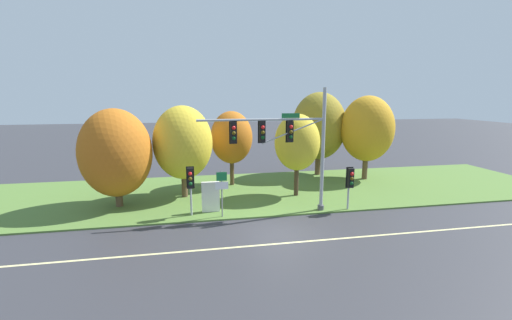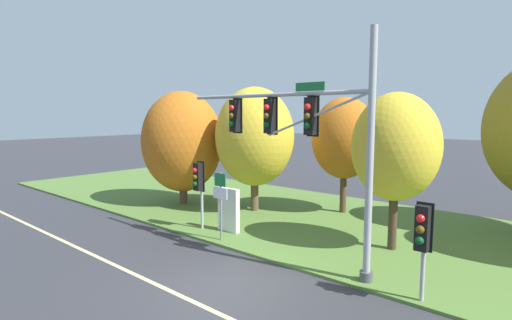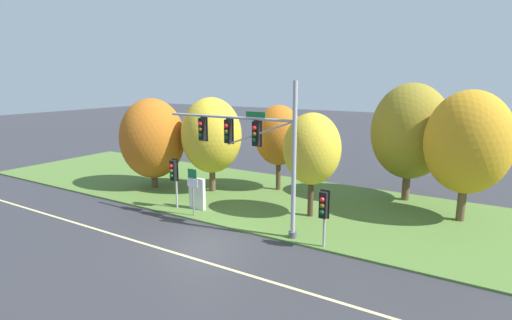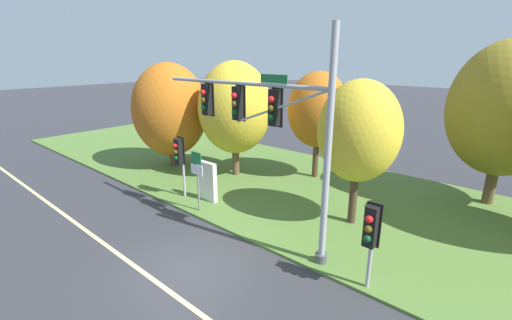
{
  "view_description": "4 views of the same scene",
  "coord_description": "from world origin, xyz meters",
  "px_view_note": "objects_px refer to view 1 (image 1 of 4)",
  "views": [
    {
      "loc": [
        -4.6,
        -16.57,
        7.21
      ],
      "look_at": [
        -0.75,
        3.33,
        3.4
      ],
      "focal_mm": 24.0,
      "sensor_mm": 36.0,
      "label": 1
    },
    {
      "loc": [
        8.46,
        -8.05,
        5.19
      ],
      "look_at": [
        -1.33,
        3.32,
        3.45
      ],
      "focal_mm": 28.0,
      "sensor_mm": 36.0,
      "label": 2
    },
    {
      "loc": [
        11.55,
        -13.7,
        7.81
      ],
      "look_at": [
        0.39,
        4.42,
        3.44
      ],
      "focal_mm": 28.0,
      "sensor_mm": 36.0,
      "label": 3
    },
    {
      "loc": [
        8.35,
        -6.02,
        6.76
      ],
      "look_at": [
        0.03,
        3.51,
        2.92
      ],
      "focal_mm": 24.0,
      "sensor_mm": 36.0,
      "label": 4
    }
  ],
  "objects_px": {
    "tree_right_far": "(367,129)",
    "pedestrian_signal_near_kerb": "(190,181)",
    "tree_nearest_road": "(116,153)",
    "tree_left_of_mast": "(183,143)",
    "traffic_signal_mast": "(286,140)",
    "route_sign_post": "(222,187)",
    "tree_tall_centre": "(319,126)",
    "tree_behind_signpost": "(232,138)",
    "info_kiosk": "(211,197)",
    "pedestrian_signal_further_along": "(350,180)",
    "tree_mid_verge": "(297,143)"
  },
  "relations": [
    {
      "from": "pedestrian_signal_further_along",
      "to": "tree_behind_signpost",
      "type": "distance_m",
      "value": 10.22
    },
    {
      "from": "traffic_signal_mast",
      "to": "tree_left_of_mast",
      "type": "height_order",
      "value": "traffic_signal_mast"
    },
    {
      "from": "traffic_signal_mast",
      "to": "info_kiosk",
      "type": "relative_size",
      "value": 4.12
    },
    {
      "from": "tree_behind_signpost",
      "to": "tree_tall_centre",
      "type": "xyz_separation_m",
      "value": [
        8.16,
        2.19,
        0.59
      ]
    },
    {
      "from": "tree_right_far",
      "to": "info_kiosk",
      "type": "bearing_deg",
      "value": -156.03
    },
    {
      "from": "pedestrian_signal_near_kerb",
      "to": "tree_tall_centre",
      "type": "height_order",
      "value": "tree_tall_centre"
    },
    {
      "from": "tree_mid_verge",
      "to": "info_kiosk",
      "type": "height_order",
      "value": "tree_mid_verge"
    },
    {
      "from": "tree_right_far",
      "to": "pedestrian_signal_near_kerb",
      "type": "bearing_deg",
      "value": -155.68
    },
    {
      "from": "tree_nearest_road",
      "to": "tree_left_of_mast",
      "type": "bearing_deg",
      "value": 18.39
    },
    {
      "from": "tree_behind_signpost",
      "to": "tree_mid_verge",
      "type": "distance_m",
      "value": 5.73
    },
    {
      "from": "tree_tall_centre",
      "to": "tree_left_of_mast",
      "type": "bearing_deg",
      "value": -157.7
    },
    {
      "from": "tree_right_far",
      "to": "info_kiosk",
      "type": "distance_m",
      "value": 15.34
    },
    {
      "from": "traffic_signal_mast",
      "to": "pedestrian_signal_near_kerb",
      "type": "height_order",
      "value": "traffic_signal_mast"
    },
    {
      "from": "tree_tall_centre",
      "to": "info_kiosk",
      "type": "bearing_deg",
      "value": -140.43
    },
    {
      "from": "pedestrian_signal_further_along",
      "to": "pedestrian_signal_near_kerb",
      "type": "bearing_deg",
      "value": 175.72
    },
    {
      "from": "pedestrian_signal_further_along",
      "to": "tree_behind_signpost",
      "type": "xyz_separation_m",
      "value": [
        -6.49,
        7.67,
        1.9
      ]
    },
    {
      "from": "pedestrian_signal_near_kerb",
      "to": "route_sign_post",
      "type": "bearing_deg",
      "value": -13.42
    },
    {
      "from": "tree_left_of_mast",
      "to": "route_sign_post",
      "type": "bearing_deg",
      "value": -64.38
    },
    {
      "from": "tree_behind_signpost",
      "to": "info_kiosk",
      "type": "xyz_separation_m",
      "value": [
        -2.11,
        -6.3,
        -2.9
      ]
    },
    {
      "from": "tree_left_of_mast",
      "to": "tree_tall_centre",
      "type": "relative_size",
      "value": 0.87
    },
    {
      "from": "tree_tall_centre",
      "to": "tree_right_far",
      "type": "distance_m",
      "value": 4.17
    },
    {
      "from": "tree_behind_signpost",
      "to": "tree_tall_centre",
      "type": "bearing_deg",
      "value": 15.01
    },
    {
      "from": "tree_tall_centre",
      "to": "tree_nearest_road",
      "type": "bearing_deg",
      "value": -158.7
    },
    {
      "from": "route_sign_post",
      "to": "tree_mid_verge",
      "type": "bearing_deg",
      "value": 31.37
    },
    {
      "from": "info_kiosk",
      "to": "tree_tall_centre",
      "type": "bearing_deg",
      "value": 39.57
    },
    {
      "from": "tree_tall_centre",
      "to": "tree_right_far",
      "type": "bearing_deg",
      "value": -35.37
    },
    {
      "from": "tree_behind_signpost",
      "to": "pedestrian_signal_near_kerb",
      "type": "bearing_deg",
      "value": -115.45
    },
    {
      "from": "pedestrian_signal_near_kerb",
      "to": "tree_behind_signpost",
      "type": "relative_size",
      "value": 0.51
    },
    {
      "from": "tree_behind_signpost",
      "to": "route_sign_post",
      "type": "bearing_deg",
      "value": -101.48
    },
    {
      "from": "traffic_signal_mast",
      "to": "tree_tall_centre",
      "type": "xyz_separation_m",
      "value": [
        5.74,
        9.47,
        -0.08
      ]
    },
    {
      "from": "route_sign_post",
      "to": "tree_nearest_road",
      "type": "relative_size",
      "value": 0.44
    },
    {
      "from": "traffic_signal_mast",
      "to": "tree_left_of_mast",
      "type": "bearing_deg",
      "value": 143.33
    },
    {
      "from": "traffic_signal_mast",
      "to": "info_kiosk",
      "type": "distance_m",
      "value": 5.85
    },
    {
      "from": "info_kiosk",
      "to": "pedestrian_signal_further_along",
      "type": "bearing_deg",
      "value": -9.08
    },
    {
      "from": "route_sign_post",
      "to": "tree_right_far",
      "type": "xyz_separation_m",
      "value": [
        13.06,
        7.15,
        2.54
      ]
    },
    {
      "from": "tree_nearest_road",
      "to": "tree_mid_verge",
      "type": "height_order",
      "value": "tree_nearest_road"
    },
    {
      "from": "tree_behind_signpost",
      "to": "info_kiosk",
      "type": "height_order",
      "value": "tree_behind_signpost"
    },
    {
      "from": "pedestrian_signal_near_kerb",
      "to": "tree_left_of_mast",
      "type": "xyz_separation_m",
      "value": [
        -0.44,
        4.24,
        1.71
      ]
    },
    {
      "from": "pedestrian_signal_further_along",
      "to": "tree_nearest_road",
      "type": "height_order",
      "value": "tree_nearest_road"
    },
    {
      "from": "info_kiosk",
      "to": "tree_left_of_mast",
      "type": "bearing_deg",
      "value": 114.38
    },
    {
      "from": "pedestrian_signal_further_along",
      "to": "tree_tall_centre",
      "type": "relative_size",
      "value": 0.37
    },
    {
      "from": "pedestrian_signal_near_kerb",
      "to": "tree_nearest_road",
      "type": "relative_size",
      "value": 0.48
    },
    {
      "from": "traffic_signal_mast",
      "to": "tree_tall_centre",
      "type": "bearing_deg",
      "value": 58.79
    },
    {
      "from": "tree_nearest_road",
      "to": "tree_tall_centre",
      "type": "bearing_deg",
      "value": 21.3
    },
    {
      "from": "pedestrian_signal_near_kerb",
      "to": "tree_tall_centre",
      "type": "distance_m",
      "value": 14.83
    },
    {
      "from": "traffic_signal_mast",
      "to": "tree_nearest_road",
      "type": "relative_size",
      "value": 1.23
    },
    {
      "from": "tree_tall_centre",
      "to": "info_kiosk",
      "type": "relative_size",
      "value": 3.92
    },
    {
      "from": "tree_behind_signpost",
      "to": "info_kiosk",
      "type": "bearing_deg",
      "value": -108.49
    },
    {
      "from": "tree_tall_centre",
      "to": "info_kiosk",
      "type": "height_order",
      "value": "tree_tall_centre"
    },
    {
      "from": "traffic_signal_mast",
      "to": "tree_right_far",
      "type": "bearing_deg",
      "value": 37.71
    }
  ]
}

